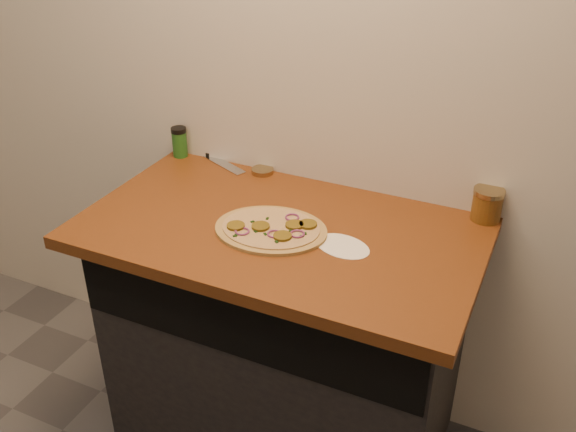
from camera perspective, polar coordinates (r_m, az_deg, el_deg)
The scene contains 8 objects.
cabinet at distance 2.22m, azimuth -0.29°, elevation -10.98°, with size 1.10×0.60×0.86m, color black.
countertop at distance 1.93m, azimuth -0.70°, elevation -1.37°, with size 1.20×0.70×0.04m, color brown.
pizza at distance 1.89m, azimuth -1.48°, elevation -1.17°, with size 0.38×0.38×0.02m.
chefs_knife at distance 2.37m, azimuth -6.77°, elevation 5.24°, with size 0.29×0.15×0.02m.
mason_jar_lid at distance 2.24m, azimuth -2.28°, elevation 4.04°, with size 0.08×0.08×0.02m, color #947F56.
salsa_jar at distance 2.02m, azimuth 17.29°, elevation 1.00°, with size 0.09×0.09×0.10m.
spice_shaker at distance 2.38m, azimuth -9.62°, elevation 6.51°, with size 0.06×0.06×0.11m.
flour_spill at distance 1.83m, azimuth 4.87°, elevation -2.69°, with size 0.17×0.17×0.00m, color white.
Camera 1 is at (0.72, -0.07, 1.88)m, focal length 40.00 mm.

